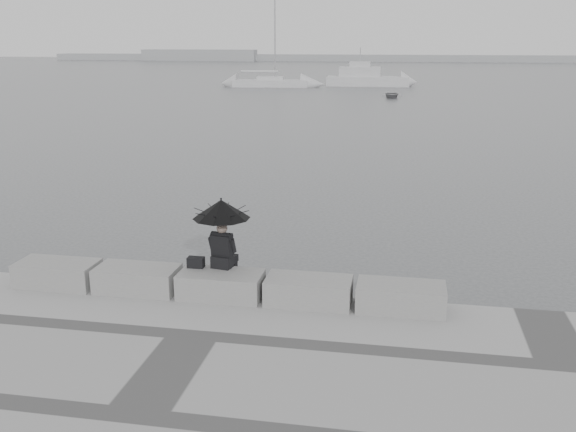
% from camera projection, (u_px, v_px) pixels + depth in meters
% --- Properties ---
extents(ground, '(360.00, 360.00, 0.00)m').
position_uv_depth(ground, '(228.00, 312.00, 12.91)').
color(ground, '#424547').
rests_on(ground, ground).
extents(stone_block_far_left, '(1.60, 0.80, 0.50)m').
position_uv_depth(stone_block_far_left, '(58.00, 274.00, 12.87)').
color(stone_block_far_left, slate).
rests_on(stone_block_far_left, promenade).
extents(stone_block_left, '(1.60, 0.80, 0.50)m').
position_uv_depth(stone_block_left, '(137.00, 279.00, 12.58)').
color(stone_block_left, slate).
rests_on(stone_block_left, promenade).
extents(stone_block_centre, '(1.60, 0.80, 0.50)m').
position_uv_depth(stone_block_centre, '(221.00, 285.00, 12.28)').
color(stone_block_centre, slate).
rests_on(stone_block_centre, promenade).
extents(stone_block_right, '(1.60, 0.80, 0.50)m').
position_uv_depth(stone_block_right, '(309.00, 291.00, 11.99)').
color(stone_block_right, slate).
rests_on(stone_block_right, promenade).
extents(stone_block_far_right, '(1.60, 0.80, 0.50)m').
position_uv_depth(stone_block_far_right, '(401.00, 297.00, 11.69)').
color(stone_block_far_right, slate).
rests_on(stone_block_far_right, promenade).
extents(seated_person, '(1.12, 1.12, 1.39)m').
position_uv_depth(seated_person, '(221.00, 218.00, 12.27)').
color(seated_person, black).
rests_on(seated_person, stone_block_centre).
extents(bag, '(0.32, 0.18, 0.21)m').
position_uv_depth(bag, '(196.00, 262.00, 12.48)').
color(bag, black).
rests_on(bag, stone_block_centre).
extents(distant_landmass, '(180.00, 8.00, 2.80)m').
position_uv_depth(distant_landmass, '(362.00, 58.00, 160.60)').
color(distant_landmass, gray).
rests_on(distant_landmass, ground).
extents(sailboat_left, '(8.84, 3.05, 12.90)m').
position_uv_depth(sailboat_left, '(271.00, 82.00, 73.97)').
color(sailboat_left, silver).
rests_on(sailboat_left, ground).
extents(motor_cruiser, '(9.62, 3.05, 4.50)m').
position_uv_depth(motor_cruiser, '(368.00, 78.00, 75.28)').
color(motor_cruiser, silver).
rests_on(motor_cruiser, ground).
extents(dinghy, '(2.91, 1.32, 0.48)m').
position_uv_depth(dinghy, '(392.00, 95.00, 60.49)').
color(dinghy, gray).
rests_on(dinghy, ground).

